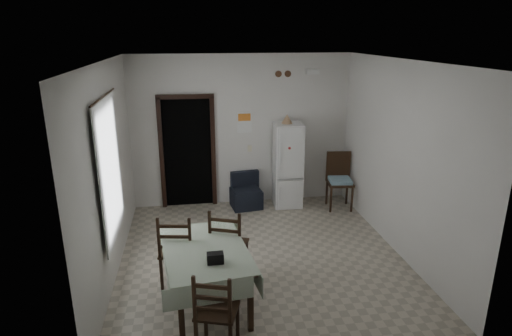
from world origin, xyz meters
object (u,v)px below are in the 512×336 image
Objects in this scene: dining_chair_far_left at (178,249)px; dining_chair_far_right at (229,243)px; navy_seat at (246,191)px; dining_table at (207,277)px; fridge at (288,165)px; corner_chair at (340,182)px; dining_chair_near_head at (217,310)px.

dining_chair_far_right reaches higher than dining_chair_far_left.
dining_table reaches higher than navy_seat.
dining_table is 1.37× the size of dining_chair_far_right.
dining_chair_far_left is (-2.06, -2.55, -0.28)m from fridge.
dining_chair_far_right is at bearing -130.26° from corner_chair.
fridge is 1.53× the size of dining_chair_far_left.
dining_table is 0.84m from dining_chair_near_head.
fridge reaches higher than dining_chair_far_left.
dining_chair_far_right is 1.38m from dining_chair_near_head.
dining_table is at bearing 135.50° from dining_chair_far_left.
fridge is 1.52× the size of dining_chair_far_right.
corner_chair is (1.77, -0.32, 0.20)m from navy_seat.
navy_seat is 1.81m from corner_chair.
corner_chair reaches higher than navy_seat.
fridge reaches higher than dining_chair_far_right.
corner_chair is 1.10× the size of dining_chair_near_head.
corner_chair reaches higher than dining_chair_far_right.
dining_chair_far_left is at bearing -123.28° from navy_seat.
navy_seat is at bearing 66.35° from dining_table.
navy_seat is at bearing 176.63° from corner_chair.
dining_chair_far_left is (-3.01, -2.23, -0.00)m from corner_chair.
corner_chair is at bearing -15.48° from fridge.
dining_chair_far_right is (-1.38, -2.49, -0.28)m from fridge.
dining_chair_far_left is (-1.24, -2.55, 0.20)m from navy_seat.
dining_table is at bearing -116.67° from fridge.
navy_seat is 2.56m from dining_chair_far_right.
dining_chair_far_right is at bearing -82.96° from dining_chair_near_head.
navy_seat is 0.63× the size of corner_chair.
navy_seat is at bearing -81.99° from dining_chair_far_right.
dining_chair_far_left reaches higher than navy_seat.
fridge is 3.29m from dining_chair_far_left.
fridge is 1.10× the size of dining_table.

